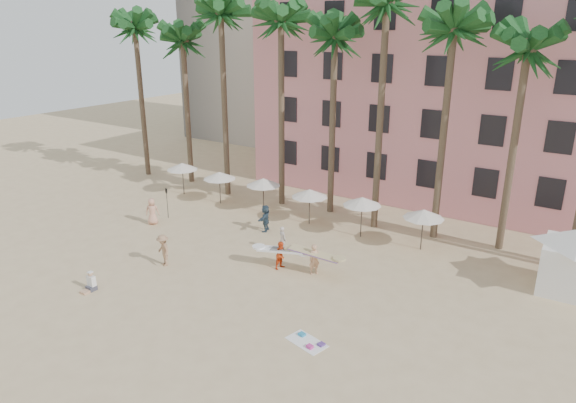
% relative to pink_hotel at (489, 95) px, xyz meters
% --- Properties ---
extents(ground, '(120.00, 120.00, 0.00)m').
position_rel_pink_hotel_xyz_m(ground, '(-7.00, -26.00, -8.00)').
color(ground, '#D1B789').
rests_on(ground, ground).
extents(pink_hotel, '(35.00, 14.00, 16.00)m').
position_rel_pink_hotel_xyz_m(pink_hotel, '(0.00, 0.00, 0.00)').
color(pink_hotel, pink).
rests_on(pink_hotel, ground).
extents(palm_row, '(44.40, 5.40, 16.30)m').
position_rel_pink_hotel_xyz_m(palm_row, '(-6.49, -11.00, 4.97)').
color(palm_row, brown).
rests_on(palm_row, ground).
extents(umbrella_row, '(22.50, 2.70, 2.73)m').
position_rel_pink_hotel_xyz_m(umbrella_row, '(-10.00, -13.50, -5.67)').
color(umbrella_row, '#332B23').
rests_on(umbrella_row, ground).
extents(cabana, '(4.66, 4.66, 3.50)m').
position_rel_pink_hotel_xyz_m(cabana, '(8.29, -14.19, -5.93)').
color(cabana, white).
rests_on(cabana, ground).
extents(beach_towel, '(1.99, 1.40, 0.14)m').
position_rel_pink_hotel_xyz_m(beach_towel, '(-0.71, -25.64, -7.97)').
color(beach_towel, white).
rests_on(beach_towel, ground).
extents(carrier_yellow, '(2.99, 1.14, 1.76)m').
position_rel_pink_hotel_xyz_m(carrier_yellow, '(-3.83, -19.84, -7.01)').
color(carrier_yellow, tan).
rests_on(carrier_yellow, ground).
extents(carrier_white, '(2.85, 1.42, 1.63)m').
position_rel_pink_hotel_xyz_m(carrier_white, '(-5.75, -20.28, -7.12)').
color(carrier_white, '#EB4918').
rests_on(carrier_white, ground).
extents(beachgoers, '(10.97, 8.90, 1.88)m').
position_rel_pink_hotel_xyz_m(beachgoers, '(-11.79, -19.67, -7.08)').
color(beachgoers, '#A57A58').
rests_on(beachgoers, ground).
extents(paddle, '(0.18, 0.04, 2.23)m').
position_rel_pink_hotel_xyz_m(paddle, '(-17.05, -18.12, -6.59)').
color(paddle, black).
rests_on(paddle, ground).
extents(seated_man, '(0.46, 0.80, 1.04)m').
position_rel_pink_hotel_xyz_m(seated_man, '(-12.63, -27.92, -7.64)').
color(seated_man, '#3F3F4C').
rests_on(seated_man, ground).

